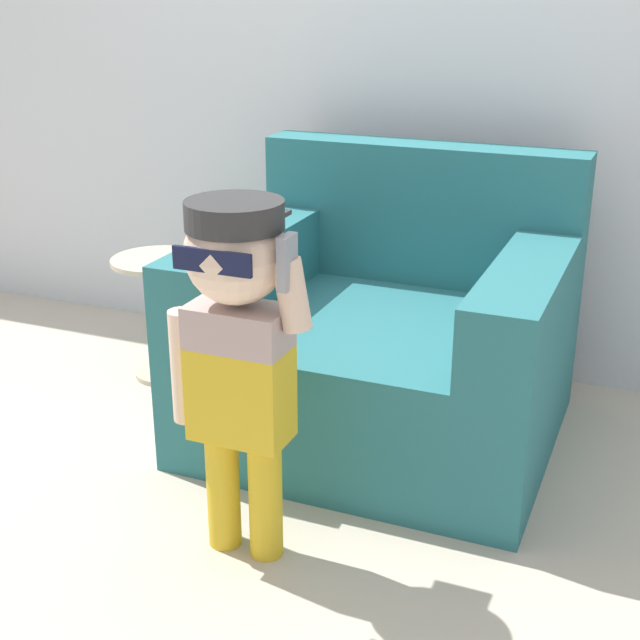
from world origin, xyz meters
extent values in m
plane|color=#BCB29E|center=(0.00, 0.00, 0.00)|extent=(10.00, 10.00, 0.00)
cube|color=silver|center=(0.00, 0.87, 1.30)|extent=(10.00, 0.05, 2.60)
cube|color=#286B70|center=(0.21, 0.17, 0.22)|extent=(1.13, 1.00, 0.43)
cube|color=#286B70|center=(0.21, 0.58, 0.67)|extent=(1.13, 0.18, 0.49)
cube|color=#286B70|center=(-0.26, 0.08, 0.55)|extent=(0.21, 0.82, 0.24)
cube|color=#286B70|center=(0.67, 0.08, 0.55)|extent=(0.21, 0.82, 0.24)
cylinder|color=gold|center=(0.02, -0.59, 0.17)|extent=(0.09, 0.09, 0.34)
cylinder|color=gold|center=(0.15, -0.59, 0.17)|extent=(0.09, 0.09, 0.34)
cube|color=gold|center=(0.09, -0.59, 0.47)|extent=(0.25, 0.14, 0.25)
cube|color=#B29993|center=(0.09, -0.59, 0.65)|extent=(0.25, 0.14, 0.11)
sphere|color=beige|center=(0.09, -0.59, 0.83)|extent=(0.25, 0.25, 0.25)
cylinder|color=#2D2D2D|center=(0.09, -0.59, 0.93)|extent=(0.24, 0.24, 0.07)
cube|color=#2D2D2D|center=(0.09, -0.48, 0.90)|extent=(0.14, 0.11, 0.01)
cube|color=#0F1433|center=(0.09, -0.71, 0.85)|extent=(0.20, 0.01, 0.06)
cylinder|color=beige|center=(-0.08, -0.59, 0.51)|extent=(0.07, 0.07, 0.31)
cylinder|color=beige|center=(0.23, -0.59, 0.75)|extent=(0.10, 0.07, 0.18)
cube|color=gray|center=(0.23, -0.61, 0.83)|extent=(0.02, 0.07, 0.13)
cylinder|color=beige|center=(-0.72, 0.30, 0.01)|extent=(0.22, 0.22, 0.02)
cylinder|color=beige|center=(-0.72, 0.30, 0.23)|extent=(0.06, 0.06, 0.46)
cylinder|color=beige|center=(-0.72, 0.30, 0.47)|extent=(0.34, 0.34, 0.02)
camera|label=1|loc=(1.06, -2.40, 1.45)|focal=50.00mm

